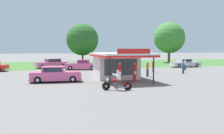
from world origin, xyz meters
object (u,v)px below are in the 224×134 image
object	(u,v)px
gas_pump_nearside	(120,74)
bystander_leaning_by_kiosk	(183,67)
parked_car_second_row_spare	(82,65)
featured_classic_sedan	(55,75)
bystander_admiring_sedan	(185,65)
motorcycle_with_rider	(117,82)
gas_pump_offside	(135,73)
parked_car_back_row_right	(114,63)
bystander_strolling_foreground	(148,69)
bystander_standing_back_lot	(153,66)
parked_car_back_row_far_left	(52,64)
parked_car_back_row_centre_left	(185,63)

from	to	relation	value
gas_pump_nearside	bystander_leaning_by_kiosk	xyz separation A→B (m)	(10.65, 5.93, -0.08)
gas_pump_nearside	parked_car_second_row_spare	xyz separation A→B (m)	(-0.97, 15.53, -0.20)
featured_classic_sedan	bystander_admiring_sedan	distance (m)	21.14
motorcycle_with_rider	bystander_admiring_sedan	xyz separation A→B (m)	(15.30, 14.08, 0.15)
gas_pump_offside	parked_car_back_row_right	xyz separation A→B (m)	(3.75, 19.18, -0.19)
parked_car_second_row_spare	bystander_strolling_foreground	distance (m)	12.79
bystander_standing_back_lot	bystander_strolling_foreground	distance (m)	5.45
parked_car_second_row_spare	bystander_leaning_by_kiosk	size ratio (longest dim) A/B	3.42
motorcycle_with_rider	parked_car_back_row_far_left	world-z (taller)	motorcycle_with_rider
motorcycle_with_rider	bystander_leaning_by_kiosk	xyz separation A→B (m)	(12.05, 9.54, 0.16)
gas_pump_offside	parked_car_second_row_spare	bearing A→B (deg)	98.98
bystander_admiring_sedan	featured_classic_sedan	bearing A→B (deg)	-158.28
bystander_admiring_sedan	bystander_strolling_foreground	size ratio (longest dim) A/B	0.92
parked_car_back_row_right	bystander_admiring_sedan	distance (m)	12.28
parked_car_back_row_centre_left	bystander_standing_back_lot	bearing A→B (deg)	-144.11
gas_pump_nearside	parked_car_second_row_spare	size ratio (longest dim) A/B	0.37
gas_pump_offside	bystander_leaning_by_kiosk	bearing A→B (deg)	32.93
bystander_admiring_sedan	bystander_leaning_by_kiosk	distance (m)	5.58
parked_car_second_row_spare	parked_car_back_row_centre_left	bearing A→B (deg)	0.10
gas_pump_nearside	bystander_strolling_foreground	bearing A→B (deg)	40.79
motorcycle_with_rider	parked_car_second_row_spare	world-z (taller)	motorcycle_with_rider
gas_pump_offside	bystander_strolling_foreground	distance (m)	5.21
bystander_standing_back_lot	parked_car_back_row_far_left	bearing A→B (deg)	138.14
parked_car_back_row_centre_left	bystander_admiring_sedan	bearing A→B (deg)	-123.62
motorcycle_with_rider	parked_car_back_row_centre_left	xyz separation A→B (m)	(18.68, 19.17, 0.02)
gas_pump_offside	motorcycle_with_rider	distance (m)	4.63
gas_pump_offside	bystander_admiring_sedan	size ratio (longest dim) A/B	1.27
gas_pump_offside	parked_car_back_row_right	bearing A→B (deg)	78.95
parked_car_back_row_far_left	parked_car_back_row_centre_left	size ratio (longest dim) A/B	1.02
motorcycle_with_rider	parked_car_back_row_centre_left	distance (m)	26.77
parked_car_back_row_right	bystander_admiring_sedan	xyz separation A→B (m)	(8.67, -8.70, 0.10)
featured_classic_sedan	bystander_strolling_foreground	distance (m)	10.56
bystander_standing_back_lot	motorcycle_with_rider	bearing A→B (deg)	-126.66
parked_car_back_row_centre_left	motorcycle_with_rider	bearing A→B (deg)	-134.26
parked_car_back_row_far_left	parked_car_second_row_spare	size ratio (longest dim) A/B	1.07
featured_classic_sedan	bystander_leaning_by_kiosk	size ratio (longest dim) A/B	3.24
gas_pump_nearside	parked_car_back_row_centre_left	size ratio (longest dim) A/B	0.35
featured_classic_sedan	bystander_admiring_sedan	xyz separation A→B (m)	(19.63, 7.82, 0.10)
motorcycle_with_rider	parked_car_back_row_centre_left	size ratio (longest dim) A/B	0.39
parked_car_back_row_far_left	bystander_strolling_foreground	distance (m)	18.98
parked_car_back_row_centre_left	bystander_admiring_sedan	distance (m)	6.11
bystander_leaning_by_kiosk	motorcycle_with_rider	bearing A→B (deg)	-141.62
gas_pump_offside	parked_car_second_row_spare	world-z (taller)	gas_pump_offside
gas_pump_offside	featured_classic_sedan	size ratio (longest dim) A/B	0.39
bystander_standing_back_lot	featured_classic_sedan	bearing A→B (deg)	-156.00
bystander_admiring_sedan	bystander_leaning_by_kiosk	xyz separation A→B (m)	(-3.25, -4.54, 0.01)
parked_car_back_row_right	bystander_strolling_foreground	size ratio (longest dim) A/B	3.12
featured_classic_sedan	bystander_standing_back_lot	size ratio (longest dim) A/B	3.07
parked_car_back_row_right	gas_pump_nearside	bearing A→B (deg)	-105.26
parked_car_back_row_right	parked_car_back_row_centre_left	size ratio (longest dim) A/B	0.93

